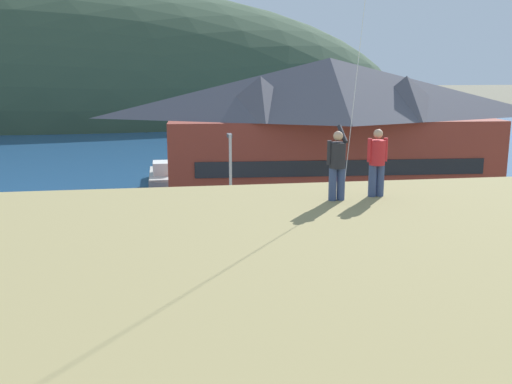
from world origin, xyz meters
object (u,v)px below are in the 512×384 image
(moored_boat_wharfside, at_px, (163,176))
(wharf_dock, at_px, (201,176))
(harbor_lodge, at_px, (328,129))
(parked_car_front_row_end, at_px, (475,292))
(parking_light_pole, at_px, (231,186))
(parked_car_front_row_red, at_px, (83,331))
(person_kite_flyer, at_px, (337,163))
(person_companion, at_px, (377,160))
(storage_shed_near_lot, at_px, (7,252))
(moored_boat_outer_mooring, at_px, (240,173))
(parked_car_corner_spot, at_px, (249,316))
(parked_car_mid_row_far, at_px, (412,247))

(moored_boat_wharfside, bearing_deg, wharf_dock, 26.83)
(harbor_lodge, relative_size, parked_car_front_row_end, 5.92)
(parked_car_front_row_end, bearing_deg, wharf_dock, 106.05)
(harbor_lodge, distance_m, parking_light_pole, 14.39)
(wharf_dock, relative_size, parked_car_front_row_red, 3.12)
(wharf_dock, distance_m, person_kite_flyer, 43.01)
(harbor_lodge, bearing_deg, person_companion, -103.46)
(storage_shed_near_lot, xyz_separation_m, parked_car_front_row_end, (20.21, -4.16, -1.53))
(moored_boat_wharfside, height_order, parked_car_front_row_red, moored_boat_wharfside)
(parked_car_front_row_red, distance_m, parking_light_pole, 13.42)
(storage_shed_near_lot, height_order, parked_car_front_row_end, storage_shed_near_lot)
(moored_boat_outer_mooring, bearing_deg, person_kite_flyer, -94.02)
(harbor_lodge, distance_m, parked_car_front_row_red, 27.74)
(storage_shed_near_lot, distance_m, moored_boat_wharfside, 28.73)
(storage_shed_near_lot, relative_size, parked_car_corner_spot, 1.41)
(moored_boat_wharfside, bearing_deg, parked_car_mid_row_far, -62.39)
(parked_car_front_row_end, bearing_deg, parking_light_pole, 134.12)
(harbor_lodge, height_order, parked_car_mid_row_far, harbor_lodge)
(wharf_dock, height_order, parked_car_corner_spot, parked_car_corner_spot)
(parked_car_front_row_end, bearing_deg, storage_shed_near_lot, 168.36)
(parked_car_mid_row_far, xyz_separation_m, parked_car_front_row_red, (-16.32, -7.92, 0.00))
(wharf_dock, distance_m, parking_light_pole, 24.26)
(parked_car_corner_spot, distance_m, person_companion, 10.45)
(parked_car_mid_row_far, xyz_separation_m, parked_car_front_row_end, (0.03, -6.59, 0.00))
(moored_boat_wharfside, relative_size, person_kite_flyer, 4.16)
(storage_shed_near_lot, height_order, parked_car_corner_spot, storage_shed_near_lot)
(moored_boat_outer_mooring, relative_size, person_companion, 4.90)
(moored_boat_wharfside, bearing_deg, parking_light_pole, -80.31)
(parked_car_mid_row_far, height_order, person_kite_flyer, person_kite_flyer)
(moored_boat_outer_mooring, bearing_deg, parking_light_pole, -98.72)
(parked_car_corner_spot, bearing_deg, parked_car_front_row_red, -176.93)
(parking_light_pole, height_order, person_kite_flyer, person_kite_flyer)
(moored_boat_wharfside, distance_m, parking_light_pole, 22.73)
(storage_shed_near_lot, height_order, moored_boat_outer_mooring, storage_shed_near_lot)
(moored_boat_outer_mooring, bearing_deg, parked_car_front_row_end, -79.67)
(parking_light_pole, bearing_deg, wharf_dock, 90.46)
(storage_shed_near_lot, relative_size, moored_boat_outer_mooring, 0.72)
(wharf_dock, bearing_deg, person_kite_flyer, -88.89)
(parked_car_front_row_end, distance_m, parking_light_pole, 14.02)
(parked_car_front_row_end, bearing_deg, person_companion, -133.54)
(storage_shed_near_lot, xyz_separation_m, parking_light_pole, (10.68, 5.66, 1.50))
(person_kite_flyer, bearing_deg, parked_car_mid_row_far, 59.47)
(storage_shed_near_lot, bearing_deg, moored_boat_wharfside, 76.07)
(moored_boat_outer_mooring, distance_m, person_companion, 41.79)
(harbor_lodge, relative_size, parked_car_mid_row_far, 6.02)
(harbor_lodge, bearing_deg, wharf_dock, 125.16)
(wharf_dock, distance_m, parked_car_front_row_red, 35.75)
(storage_shed_near_lot, height_order, moored_boat_wharfside, storage_shed_near_lot)
(parked_car_front_row_red, bearing_deg, moored_boat_outer_mooring, 73.16)
(parked_car_front_row_end, height_order, parked_car_front_row_red, same)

